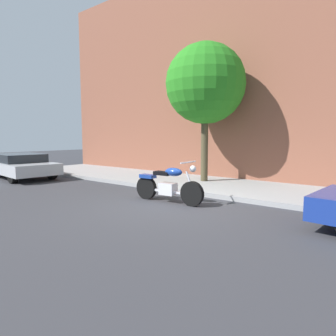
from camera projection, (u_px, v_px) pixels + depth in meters
The scene contains 6 objects.
ground_plane at pixel (171, 206), 7.61m from camera, with size 60.00×60.00×0.00m, color #38383D.
sidewalk at pixel (227, 187), 10.01m from camera, with size 20.56×3.29×0.14m, color #9C9C9C.
building_facade at pixel (253, 67), 11.04m from camera, with size 20.56×0.50×8.68m, color brown.
motorcycle at pixel (168, 186), 7.96m from camera, with size 2.14×0.70×1.13m.
parked_car_silver at pixel (20, 165), 12.64m from camera, with size 4.21×2.20×1.03m.
street_tree at pixel (205, 84), 10.56m from camera, with size 2.84×2.84×5.05m.
Camera 1 is at (4.56, -5.92, 1.77)m, focal length 31.79 mm.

